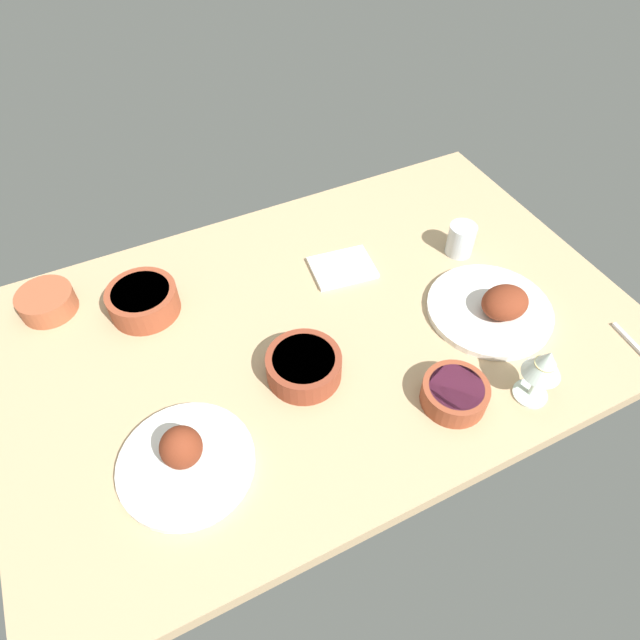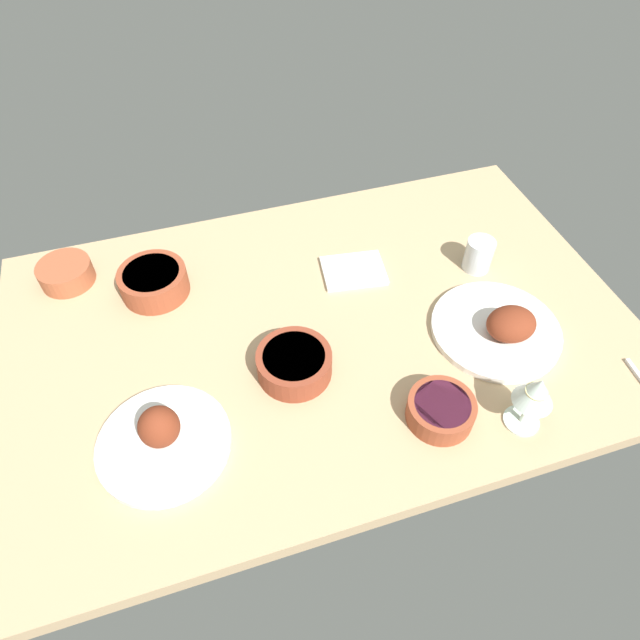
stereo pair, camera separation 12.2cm
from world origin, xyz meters
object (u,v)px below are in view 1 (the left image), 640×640
Objects in this scene: plate_near_viewer at (495,307)px; bowl_soup at (304,366)px; folded_napkin at (342,268)px; wine_glass at (544,366)px; plate_far_side at (185,458)px; bowl_cream at (143,300)px; bowl_onions at (455,393)px; bowl_pasta at (46,301)px; water_tumbler at (461,239)px.

plate_near_viewer is 46.33cm from bowl_soup.
wine_glass is at bearing -70.80° from folded_napkin.
bowl_soup is at bearing -131.72° from folded_napkin.
bowl_cream is (3.03, 41.35, 1.13)cm from plate_far_side.
wine_glass is at bearing -108.39° from plate_near_viewer.
plate_near_viewer reaches higher than bowl_onions.
wine_glass is (39.14, -24.76, 6.80)cm from bowl_soup.
folded_napkin is (47.03, -7.91, -2.85)cm from bowl_cream.
plate_near_viewer is 1.80× the size of bowl_cream.
folded_napkin is (-24.23, 28.21, -1.54)cm from plate_near_viewer.
bowl_soup reaches higher than folded_napkin.
bowl_soup is at bearing -43.42° from bowl_pasta.
bowl_soup is 54.34cm from water_tumbler.
bowl_pasta is (-19.88, 10.02, -0.65)cm from bowl_cream.
plate_far_side reaches higher than bowl_onions.
bowl_soup is (28.11, 8.82, 0.80)cm from plate_far_side.
bowl_pasta is at bearing 165.00° from folded_napkin.
bowl_onions is (49.25, -51.55, -0.72)cm from bowl_cream.
bowl_pasta is 69.31cm from folded_napkin.
plate_near_viewer is 3.47× the size of water_tumbler.
plate_near_viewer is 1.82× the size of bowl_soup.
bowl_soup is (-46.18, 3.60, 0.98)cm from plate_near_viewer.
plate_near_viewer reaches higher than bowl_cream.
bowl_pasta is 107.97cm from wine_glass.
plate_far_side is at bearing -146.25° from folded_napkin.
plate_near_viewer is at bearing -26.85° from bowl_pasta.
plate_far_side is 1.60× the size of bowl_cream.
plate_far_side is at bearing 168.96° from bowl_onions.
plate_far_side reaches higher than folded_napkin.
bowl_soup is at bearing 147.69° from wine_glass.
plate_far_side is 1.62× the size of bowl_soup.
bowl_cream is 78.05cm from water_tumbler.
plate_far_side is at bearing -175.97° from plate_near_viewer.
bowl_cream is at bearing 127.64° from bowl_soup.
bowl_onions is 45.52cm from water_tumbler.
water_tumbler reaches higher than bowl_soup.
bowl_onions is at bearing -126.89° from water_tumbler.
folded_napkin is at bearing -15.00° from bowl_pasta.
water_tumbler is 30.61cm from folded_napkin.
folded_napkin is (-29.53, 7.25, -3.51)cm from water_tumbler.
bowl_soup is 46.81cm from wine_glass.
plate_far_side is 83.81cm from water_tumbler.
folded_napkin is (-2.22, 43.64, -2.13)cm from bowl_onions.
bowl_cream is 86.31cm from wine_glass.
bowl_soup reaches higher than bowl_pasta.
plate_near_viewer is 26.89cm from bowl_onions.
folded_napkin is at bearing 48.28° from bowl_soup.
water_tumbler is at bearing 73.68° from wine_glass.
bowl_pasta is at bearing 136.58° from bowl_soup.
folded_napkin is at bearing -9.55° from bowl_cream.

